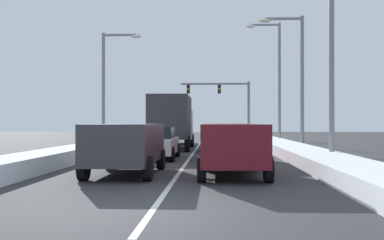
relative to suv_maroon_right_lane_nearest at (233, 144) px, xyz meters
name	(u,v)px	position (x,y,z in m)	size (l,w,h in m)	color
ground_plane	(193,154)	(-1.80, 10.55, -1.02)	(120.00, 120.00, 0.00)	#333335
lane_stripe_between_right_lane_and_center_lane	(196,149)	(-1.80, 14.73, -1.01)	(0.14, 46.00, 0.01)	silver
snow_bank_right_shoulder	(279,145)	(3.50, 14.73, -0.75)	(2.00, 46.00, 0.53)	white
snow_bank_left_shoulder	(114,144)	(-7.10, 14.73, -0.72)	(1.70, 46.00, 0.60)	white
suv_maroon_right_lane_nearest	(233,144)	(0.00, 0.00, 0.00)	(2.16, 4.90, 1.67)	maroon
suv_red_right_lane_second	(227,138)	(-0.03, 5.96, 0.00)	(2.16, 4.90, 1.67)	maroon
sedan_navy_right_lane_third	(220,139)	(-0.28, 12.31, -0.25)	(2.00, 4.50, 1.51)	navy
sedan_black_right_lane_fourth	(223,136)	(0.01, 18.47, -0.25)	(2.00, 4.50, 1.51)	black
suv_charcoal_center_lane_nearest	(126,144)	(-3.51, 0.20, 0.00)	(2.16, 4.90, 1.67)	#38383D
sedan_white_center_lane_second	(156,143)	(-3.35, 6.65, -0.25)	(2.00, 4.50, 1.51)	silver
box_truck_center_lane_third	(172,120)	(-3.33, 14.43, 0.88)	(2.53, 7.20, 3.36)	#B7BABF
suv_tan_center_lane_fourth	(176,131)	(-3.73, 22.26, 0.00)	(2.16, 4.90, 1.67)	#937F60
traffic_light_gantry	(227,97)	(0.77, 35.63, 3.48)	(7.54, 0.47, 6.20)	slate
street_lamp_right_near	(323,35)	(3.89, 4.28, 4.33)	(2.66, 0.36, 9.04)	gray
street_lamp_right_mid	(296,70)	(4.22, 12.64, 3.81)	(2.66, 0.36, 8.04)	gray
street_lamp_right_far	(275,73)	(4.09, 21.01, 4.54)	(2.66, 0.36, 9.44)	gray
street_lamp_left_mid	(109,79)	(-7.64, 15.53, 3.63)	(2.66, 0.36, 7.71)	gray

